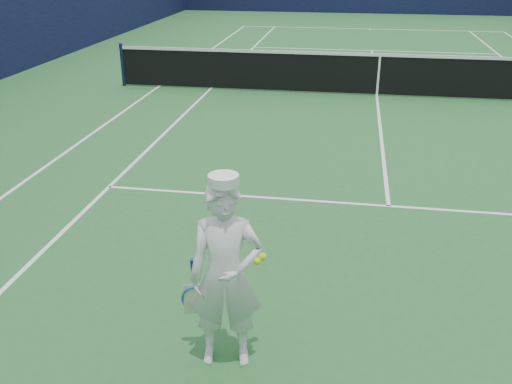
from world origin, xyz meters
The scene contains 5 objects.
ground centered at (0.00, 0.00, 0.00)m, with size 80.00×80.00×0.00m, color #25612D.
court_markings centered at (0.00, 0.00, 0.00)m, with size 11.03×23.83×0.01m.
windscreen_fence centered at (0.00, 0.00, 2.00)m, with size 20.12×36.12×4.00m.
tennis_net centered at (0.00, 0.00, 0.55)m, with size 12.88×0.09×1.07m.
tennis_player centered at (-1.54, -9.87, 0.85)m, with size 0.80×0.50×1.74m.
Camera 1 is at (-0.63, -13.80, 3.36)m, focal length 40.00 mm.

